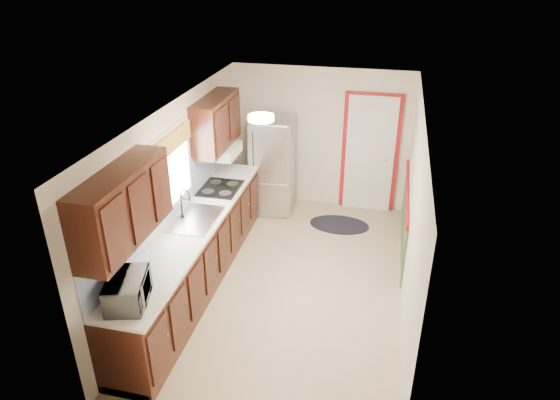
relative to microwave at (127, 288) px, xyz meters
The scene contains 8 objects.
room_shell 2.29m from the microwave, 58.39° to the left, with size 3.20×5.20×2.52m.
kitchen_run 1.69m from the microwave, 91.22° to the left, with size 0.63×4.00×2.20m.
back_wall_trim 4.71m from the microwave, 62.21° to the left, with size 1.12×2.30×2.08m.
ceiling_fixture 2.32m from the microwave, 62.78° to the left, with size 0.30×0.30×0.06m, color #FFD88C.
microwave is the anchor object (origin of this frame).
refrigerator 4.04m from the microwave, 83.23° to the left, with size 0.74×0.72×1.65m.
rug 4.20m from the microwave, 65.53° to the left, with size 0.98×0.63×0.01m, color black.
cooktop 2.71m from the microwave, 89.79° to the left, with size 0.55×0.66×0.02m, color black.
Camera 1 is at (1.13, -5.46, 4.06)m, focal length 32.00 mm.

